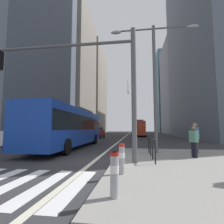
{
  "coord_description": "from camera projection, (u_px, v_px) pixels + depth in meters",
  "views": [
    {
      "loc": [
        1.99,
        -8.64,
        1.58
      ],
      "look_at": [
        -2.54,
        24.86,
        4.93
      ],
      "focal_mm": 27.16,
      "sensor_mm": 36.0,
      "label": 1
    }
  ],
  "objects": [
    {
      "name": "office_tower_left_far",
      "position": [
        92.0,
        90.0,
        71.68
      ],
      "size": [
        10.03,
        20.59,
        35.91
      ],
      "primitive_type": "cube",
      "color": "gray",
      "rests_on": "ground"
    },
    {
      "name": "traffic_signal_gantry",
      "position": [
        82.0,
        73.0,
        7.86
      ],
      "size": [
        7.06,
        0.65,
        6.0
      ],
      "color": "#515156",
      "rests_on": "median_island"
    },
    {
      "name": "bollard_left",
      "position": [
        122.0,
        157.0,
        5.42
      ],
      "size": [
        0.2,
        0.2,
        0.94
      ],
      "color": "#99999E",
      "rests_on": "median_island"
    },
    {
      "name": "median_island",
      "position": [
        222.0,
        166.0,
        6.92
      ],
      "size": [
        9.0,
        10.0,
        0.15
      ],
      "primitive_type": "cube",
      "color": "gray",
      "rests_on": "ground"
    },
    {
      "name": "office_tower_right_far",
      "position": [
        168.0,
        93.0,
        76.15
      ],
      "size": [
        10.47,
        16.61,
        34.84
      ],
      "primitive_type": "cube",
      "color": "slate",
      "rests_on": "ground"
    },
    {
      "name": "street_lamp_post",
      "position": [
        154.0,
        69.0,
        10.57
      ],
      "size": [
        5.5,
        0.32,
        8.0
      ],
      "color": "#56565B",
      "rests_on": "median_island"
    },
    {
      "name": "pedestrian_waiting",
      "position": [
        194.0,
        140.0,
        8.46
      ],
      "size": [
        0.41,
        0.45,
        1.55
      ],
      "color": "black",
      "rests_on": "median_island"
    },
    {
      "name": "ground_plane",
      "position": [
        123.0,
        138.0,
        28.36
      ],
      "size": [
        160.0,
        160.0,
        0.0
      ],
      "primitive_type": "plane",
      "color": "#303033"
    },
    {
      "name": "city_bus_red_receding",
      "position": [
        139.0,
        128.0,
        37.17
      ],
      "size": [
        2.87,
        10.85,
        3.4
      ],
      "color": "red",
      "rests_on": "ground"
    },
    {
      "name": "car_receding_far",
      "position": [
        135.0,
        130.0,
        57.68
      ],
      "size": [
        2.07,
        4.38,
        1.94
      ],
      "color": "#232838",
      "rests_on": "ground"
    },
    {
      "name": "lane_centre_line",
      "position": [
        126.0,
        136.0,
        38.22
      ],
      "size": [
        0.2,
        80.0,
        0.01
      ],
      "primitive_type": "cube",
      "color": "beige",
      "rests_on": "ground"
    },
    {
      "name": "pedestrian_railing",
      "position": [
        151.0,
        143.0,
        8.53
      ],
      "size": [
        0.06,
        3.34,
        0.98
      ],
      "color": "black",
      "rests_on": "median_island"
    },
    {
      "name": "office_tower_left_near",
      "position": [
        27.0,
        10.0,
        28.76
      ],
      "size": [
        10.46,
        20.06,
        43.51
      ],
      "primitive_type": "cube",
      "color": "slate",
      "rests_on": "ground"
    },
    {
      "name": "bollard_front",
      "position": [
        114.0,
        172.0,
        3.56
      ],
      "size": [
        0.2,
        0.2,
        0.94
      ],
      "color": "#99999E",
      "rests_on": "median_island"
    },
    {
      "name": "office_tower_right_mid",
      "position": [
        181.0,
        87.0,
        55.07
      ],
      "size": [
        10.09,
        20.58,
        30.19
      ],
      "primitive_type": "cube",
      "color": "slate",
      "rests_on": "ground"
    },
    {
      "name": "car_oncoming_mid",
      "position": [
        97.0,
        132.0,
        28.51
      ],
      "size": [
        2.15,
        4.19,
        1.94
      ],
      "color": "maroon",
      "rests_on": "ground"
    },
    {
      "name": "office_tower_left_mid",
      "position": [
        72.0,
        73.0,
        48.94
      ],
      "size": [
        10.76,
        16.33,
        35.45
      ],
      "primitive_type": "cube",
      "color": "gray",
      "rests_on": "ground"
    },
    {
      "name": "crosswalk_stripes",
      "position": [
        30.0,
        184.0,
        4.82
      ],
      "size": [
        6.75,
        3.2,
        0.01
      ],
      "color": "silver",
      "rests_on": "ground"
    },
    {
      "name": "city_bus_blue_oncoming",
      "position": [
        71.0,
        126.0,
        14.28
      ],
      "size": [
        2.76,
        11.95,
        3.4
      ],
      "color": "#14389E",
      "rests_on": "ground"
    },
    {
      "name": "pedestrian_far",
      "position": [
        195.0,
        136.0,
        9.86
      ],
      "size": [
        0.42,
        0.45,
        1.76
      ],
      "color": "#423D38",
      "rests_on": "median_island"
    },
    {
      "name": "car_receding_near",
      "position": [
        140.0,
        131.0,
        53.16
      ],
      "size": [
        2.2,
        4.45,
        1.94
      ],
      "color": "#B2A899",
      "rests_on": "ground"
    },
    {
      "name": "sedan_white_oncoming",
      "position": [
        28.0,
        136.0,
        14.53
      ],
      "size": [
        2.17,
        4.36,
        1.94
      ],
      "color": "silver",
      "rests_on": "ground"
    }
  ]
}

